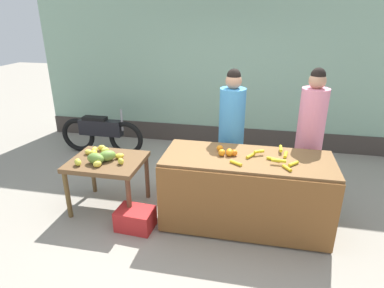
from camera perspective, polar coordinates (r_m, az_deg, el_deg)
ground_plane at (r=4.35m, az=1.83°, el=-12.59°), size 24.00×24.00×0.00m
market_wall_back at (r=6.31m, az=6.41°, el=14.63°), size 7.45×0.23×3.42m
fruit_stall_counter at (r=4.06m, az=9.25°, el=-8.16°), size 1.97×0.82×0.90m
side_table_wooden at (r=4.40m, az=-14.52°, el=-3.74°), size 0.93×0.76×0.70m
banana_bunch_pile at (r=3.83m, az=13.68°, el=-2.39°), size 0.75×0.62×0.07m
orange_pile at (r=3.88m, az=6.06°, el=-1.33°), size 0.26×0.21×0.08m
mango_papaya_pile at (r=4.33m, az=-15.63°, el=-2.06°), size 0.66×0.60×0.14m
vendor_woman_blue_shirt at (r=4.47m, az=6.82°, el=1.47°), size 0.34×0.34×1.81m
vendor_woman_pink_shirt at (r=4.53m, az=19.72°, el=0.88°), size 0.34×0.34×1.85m
parked_motorcycle at (r=6.26m, az=-15.51°, el=1.88°), size 1.60×0.18×0.88m
produce_crate at (r=4.15m, az=-9.82°, el=-12.69°), size 0.46×0.35×0.26m
produce_sack at (r=4.87m, az=-3.20°, el=-5.12°), size 0.37×0.41×0.50m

